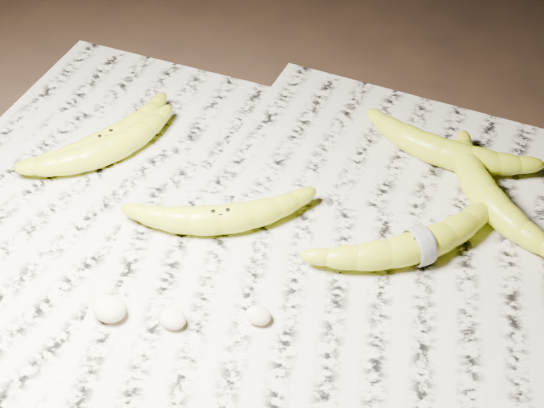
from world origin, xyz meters
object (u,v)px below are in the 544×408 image
at_px(banana_upper_b, 486,194).
at_px(banana_center, 221,217).
at_px(banana_taped, 420,244).
at_px(banana_upper_a, 444,150).
at_px(banana_left_a, 106,140).
at_px(banana_left_b, 106,148).

bearing_deg(banana_upper_b, banana_center, -102.70).
height_order(banana_taped, banana_upper_a, same).
height_order(banana_left_a, banana_upper_b, banana_upper_b).
xyz_separation_m(banana_left_a, banana_upper_b, (0.50, 0.09, 0.00)).
relative_size(banana_left_b, banana_taped, 0.82).
xyz_separation_m(banana_left_b, banana_center, (0.20, -0.05, 0.00)).
bearing_deg(banana_center, banana_upper_a, 15.67).
xyz_separation_m(banana_left_b, banana_taped, (0.43, -0.00, 0.00)).
xyz_separation_m(banana_upper_a, banana_upper_b, (0.07, -0.06, 0.00)).
relative_size(banana_taped, banana_upper_b, 1.17).
bearing_deg(banana_upper_a, banana_taped, -80.73).
distance_m(banana_left_b, banana_upper_b, 0.50).
height_order(banana_left_b, banana_upper_b, banana_upper_b).
bearing_deg(banana_taped, banana_upper_b, 18.89).
relative_size(banana_center, banana_upper_b, 1.02).
bearing_deg(banana_left_b, banana_upper_b, -44.28).
distance_m(banana_left_a, banana_left_b, 0.02).
bearing_deg(banana_left_a, banana_taped, -66.05).
bearing_deg(banana_center, banana_taped, -17.58).
bearing_deg(banana_left_b, banana_taped, -57.34).
distance_m(banana_left_a, banana_taped, 0.44).
xyz_separation_m(banana_left_b, banana_upper_b, (0.49, 0.11, 0.00)).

